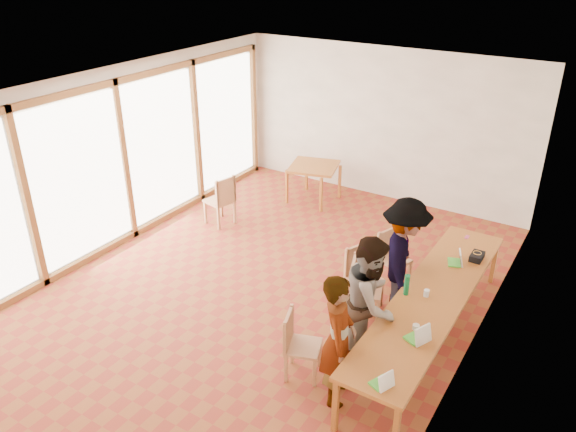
% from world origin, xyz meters
% --- Properties ---
extents(ground, '(8.00, 8.00, 0.00)m').
position_xyz_m(ground, '(0.00, 0.00, 0.00)').
color(ground, brown).
rests_on(ground, ground).
extents(wall_back, '(6.00, 0.10, 3.00)m').
position_xyz_m(wall_back, '(0.00, 4.00, 1.50)').
color(wall_back, white).
rests_on(wall_back, ground).
extents(wall_front, '(6.00, 0.10, 3.00)m').
position_xyz_m(wall_front, '(0.00, -4.00, 1.50)').
color(wall_front, white).
rests_on(wall_front, ground).
extents(wall_right, '(0.10, 8.00, 3.00)m').
position_xyz_m(wall_right, '(3.00, 0.00, 1.50)').
color(wall_right, white).
rests_on(wall_right, ground).
extents(window_wall, '(0.10, 8.00, 3.00)m').
position_xyz_m(window_wall, '(-2.96, 0.00, 1.50)').
color(window_wall, white).
rests_on(window_wall, ground).
extents(ceiling, '(6.00, 8.00, 0.04)m').
position_xyz_m(ceiling, '(0.00, 0.00, 3.02)').
color(ceiling, white).
rests_on(ceiling, wall_back).
extents(communal_table, '(0.80, 4.00, 0.75)m').
position_xyz_m(communal_table, '(2.50, -0.08, 0.70)').
color(communal_table, '#AC6C26').
rests_on(communal_table, ground).
extents(side_table, '(0.90, 0.90, 0.75)m').
position_xyz_m(side_table, '(-1.01, 3.04, 0.67)').
color(side_table, '#AC6C26').
rests_on(side_table, ground).
extents(chair_near, '(0.51, 0.51, 0.46)m').
position_xyz_m(chair_near, '(1.34, -1.48, 0.53)').
color(chair_near, tan).
rests_on(chair_near, ground).
extents(chair_mid, '(0.54, 0.54, 0.48)m').
position_xyz_m(chair_mid, '(1.32, 0.30, 0.55)').
color(chair_mid, tan).
rests_on(chair_mid, ground).
extents(chair_far, '(0.54, 0.54, 0.48)m').
position_xyz_m(chair_far, '(1.47, -0.03, 0.56)').
color(chair_far, tan).
rests_on(chair_far, ground).
extents(chair_empty, '(0.51, 0.51, 0.46)m').
position_xyz_m(chair_empty, '(1.47, 1.04, 0.53)').
color(chair_empty, tan).
rests_on(chair_empty, ground).
extents(chair_spare, '(0.53, 0.53, 0.51)m').
position_xyz_m(chair_spare, '(-1.86, 1.20, 0.59)').
color(chair_spare, tan).
rests_on(chair_spare, ground).
extents(person_near, '(0.59, 0.70, 1.62)m').
position_xyz_m(person_near, '(1.93, -1.56, 0.81)').
color(person_near, gray).
rests_on(person_near, ground).
extents(person_mid, '(0.76, 0.92, 1.74)m').
position_xyz_m(person_mid, '(1.97, -0.80, 0.87)').
color(person_mid, gray).
rests_on(person_mid, ground).
extents(person_far, '(1.00, 1.29, 1.75)m').
position_xyz_m(person_far, '(1.92, 0.36, 0.88)').
color(person_far, gray).
rests_on(person_far, ground).
extents(laptop_near, '(0.25, 0.26, 0.18)m').
position_xyz_m(laptop_near, '(2.62, -1.89, 0.80)').
color(laptop_near, '#4DCE3A').
rests_on(laptop_near, communal_table).
extents(laptop_mid, '(0.29, 0.31, 0.21)m').
position_xyz_m(laptop_mid, '(2.67, -1.02, 0.81)').
color(laptop_mid, '#4DCE3A').
rests_on(laptop_mid, communal_table).
extents(laptop_far, '(0.27, 0.28, 0.19)m').
position_xyz_m(laptop_far, '(2.53, 0.84, 0.80)').
color(laptop_far, '#4DCE3A').
rests_on(laptop_far, communal_table).
extents(yellow_mug, '(0.14, 0.14, 0.10)m').
position_xyz_m(yellow_mug, '(2.72, 1.12, 0.80)').
color(yellow_mug, '#F4AB35').
rests_on(yellow_mug, communal_table).
extents(green_bottle, '(0.07, 0.07, 0.28)m').
position_xyz_m(green_bottle, '(2.20, -0.24, 0.89)').
color(green_bottle, '#12743E').
rests_on(green_bottle, communal_table).
extents(clear_glass, '(0.07, 0.07, 0.09)m').
position_xyz_m(clear_glass, '(2.44, -0.14, 0.80)').
color(clear_glass, silver).
rests_on(clear_glass, communal_table).
extents(condiment_cup, '(0.08, 0.08, 0.06)m').
position_xyz_m(condiment_cup, '(2.57, -0.85, 0.78)').
color(condiment_cup, white).
rests_on(condiment_cup, communal_table).
extents(pink_phone, '(0.05, 0.10, 0.01)m').
position_xyz_m(pink_phone, '(2.43, 1.67, 0.76)').
color(pink_phone, '#C13B79').
rests_on(pink_phone, communal_table).
extents(black_pouch, '(0.16, 0.26, 0.09)m').
position_xyz_m(black_pouch, '(2.72, 1.10, 0.80)').
color(black_pouch, black).
rests_on(black_pouch, communal_table).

